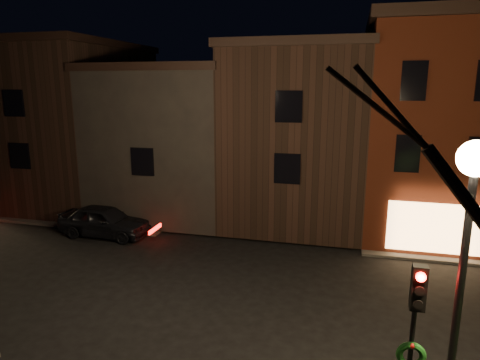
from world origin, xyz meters
name	(u,v)px	position (x,y,z in m)	size (l,w,h in m)	color
ground	(222,295)	(0.00, 0.00, 0.00)	(120.00, 120.00, 0.00)	black
sidewalk_far_left	(77,167)	(-20.00, 20.00, 0.06)	(30.00, 30.00, 0.12)	#2D2B28
corner_building	(429,127)	(8.00, 9.47, 5.40)	(6.50, 8.50, 10.50)	#501C0E
row_building_a	(301,133)	(1.50, 10.50, 4.83)	(7.30, 10.30, 9.40)	black
row_building_b	(181,137)	(-5.75, 10.50, 4.33)	(7.80, 10.30, 8.40)	black
row_building_c	(75,122)	(-13.00, 10.50, 5.08)	(7.30, 10.30, 9.90)	black
street_lamp_near	(468,224)	(6.20, -6.00, 5.18)	(0.60, 0.60, 6.48)	black
traffic_signal	(414,329)	(5.60, -5.51, 2.81)	(0.58, 0.38, 4.05)	black
parked_car_a	(104,221)	(-7.52, 4.50, 0.79)	(1.86, 4.63, 1.58)	black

